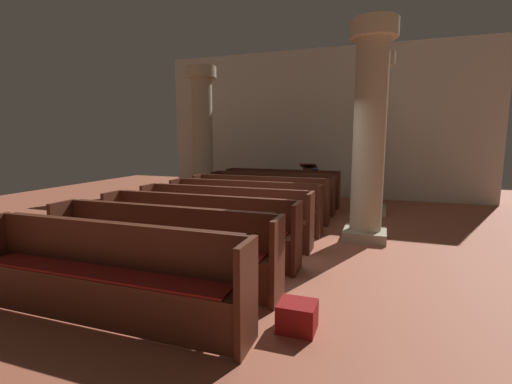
# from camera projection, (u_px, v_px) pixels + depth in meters

# --- Properties ---
(ground_plane) EXTENTS (19.20, 19.20, 0.00)m
(ground_plane) POSITION_uv_depth(u_px,v_px,m) (252.00, 252.00, 5.81)
(ground_plane) COLOR #AD5B42
(back_wall) EXTENTS (10.00, 0.16, 4.50)m
(back_wall) POSITION_uv_depth(u_px,v_px,m) (319.00, 124.00, 11.15)
(back_wall) COLOR silver
(back_wall) RESTS_ON ground
(pew_row_0) EXTENTS (3.10, 0.47, 0.97)m
(pew_row_0) POSITION_uv_depth(u_px,v_px,m) (282.00, 186.00, 9.84)
(pew_row_0) COLOR #562819
(pew_row_0) RESTS_ON ground
(pew_row_1) EXTENTS (3.10, 0.46, 0.97)m
(pew_row_1) POSITION_uv_depth(u_px,v_px,m) (272.00, 191.00, 8.94)
(pew_row_1) COLOR #562819
(pew_row_1) RESTS_ON ground
(pew_row_2) EXTENTS (3.10, 0.46, 0.97)m
(pew_row_2) POSITION_uv_depth(u_px,v_px,m) (259.00, 197.00, 8.04)
(pew_row_2) COLOR #562819
(pew_row_2) RESTS_ON ground
(pew_row_3) EXTENTS (3.10, 0.47, 0.97)m
(pew_row_3) POSITION_uv_depth(u_px,v_px,m) (244.00, 204.00, 7.15)
(pew_row_3) COLOR #562819
(pew_row_3) RESTS_ON ground
(pew_row_4) EXTENTS (3.10, 0.46, 0.97)m
(pew_row_4) POSITION_uv_depth(u_px,v_px,m) (224.00, 214.00, 6.25)
(pew_row_4) COLOR #562819
(pew_row_4) RESTS_ON ground
(pew_row_5) EXTENTS (3.10, 0.46, 0.97)m
(pew_row_5) POSITION_uv_depth(u_px,v_px,m) (197.00, 226.00, 5.36)
(pew_row_5) COLOR #562819
(pew_row_5) RESTS_ON ground
(pew_row_6) EXTENTS (3.10, 0.47, 0.97)m
(pew_row_6) POSITION_uv_depth(u_px,v_px,m) (160.00, 244.00, 4.46)
(pew_row_6) COLOR #562819
(pew_row_6) RESTS_ON ground
(pew_row_7) EXTENTS (3.10, 0.46, 0.97)m
(pew_row_7) POSITION_uv_depth(u_px,v_px,m) (104.00, 271.00, 3.56)
(pew_row_7) COLOR #562819
(pew_row_7) RESTS_ON ground
(pillar_aisle_side) EXTENTS (0.83, 0.83, 3.77)m
(pillar_aisle_side) POSITION_uv_depth(u_px,v_px,m) (373.00, 132.00, 8.55)
(pillar_aisle_side) COLOR tan
(pillar_aisle_side) RESTS_ON ground
(pillar_far_side) EXTENTS (0.83, 0.83, 3.77)m
(pillar_far_side) POSITION_uv_depth(u_px,v_px,m) (203.00, 133.00, 10.17)
(pillar_far_side) COLOR tan
(pillar_far_side) RESTS_ON ground
(pillar_aisle_rear) EXTENTS (0.80, 0.80, 3.77)m
(pillar_aisle_rear) POSITION_uv_depth(u_px,v_px,m) (369.00, 130.00, 6.24)
(pillar_aisle_rear) COLOR tan
(pillar_aisle_rear) RESTS_ON ground
(lectern) EXTENTS (0.48, 0.45, 1.08)m
(lectern) POSITION_uv_depth(u_px,v_px,m) (308.00, 184.00, 10.79)
(lectern) COLOR #411E13
(lectern) RESTS_ON ground
(hymn_book) EXTENTS (0.15, 0.20, 0.04)m
(hymn_book) POSITION_uv_depth(u_px,v_px,m) (315.00, 169.00, 9.66)
(hymn_book) COLOR navy
(hymn_book) RESTS_ON pew_row_0
(kneeler_box_red) EXTENTS (0.36, 0.31, 0.27)m
(kneeler_box_red) POSITION_uv_depth(u_px,v_px,m) (297.00, 316.00, 3.42)
(kneeler_box_red) COLOR maroon
(kneeler_box_red) RESTS_ON ground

